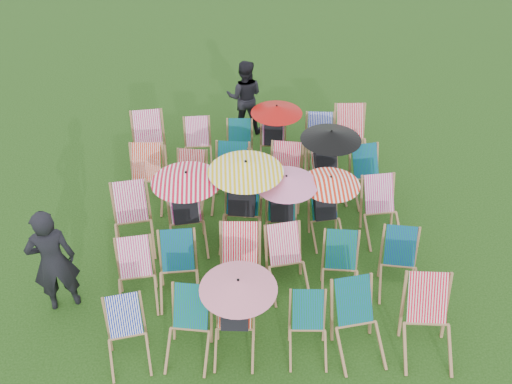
{
  "coord_description": "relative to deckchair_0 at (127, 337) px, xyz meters",
  "views": [
    {
      "loc": [
        -0.49,
        -7.17,
        6.61
      ],
      "look_at": [
        -0.07,
        0.2,
        0.9
      ],
      "focal_mm": 40.0,
      "sensor_mm": 36.0,
      "label": 1
    }
  ],
  "objects": [
    {
      "name": "deckchair_29",
      "position": [
        3.91,
        4.65,
        0.09
      ],
      "size": [
        0.71,
        0.97,
        1.02
      ],
      "rotation": [
        0.0,
        0.0,
        -0.04
      ],
      "color": "#936A44",
      "rests_on": "ground"
    },
    {
      "name": "deckchair_15",
      "position": [
        2.31,
        2.31,
        0.23
      ],
      "size": [
        1.04,
        1.08,
        1.23
      ],
      "rotation": [
        0.0,
        0.0,
        -0.04
      ],
      "color": "#936A44",
      "rests_on": "ground"
    },
    {
      "name": "deckchair_5",
      "position": [
        4.06,
        -0.09,
        0.09
      ],
      "size": [
        0.78,
        1.01,
        1.03
      ],
      "rotation": [
        0.0,
        0.0,
        -0.1
      ],
      "color": "#936A44",
      "rests_on": "ground"
    },
    {
      "name": "deckchair_18",
      "position": [
        -0.07,
        3.44,
        0.08
      ],
      "size": [
        0.71,
        0.96,
        1.0
      ],
      "rotation": [
        0.0,
        0.0,
        -0.05
      ],
      "color": "#936A44",
      "rests_on": "ground"
    },
    {
      "name": "deckchair_27",
      "position": [
        2.36,
        4.67,
        0.21
      ],
      "size": [
        1.01,
        1.06,
        1.2
      ],
      "rotation": [
        0.0,
        0.0,
        -0.06
      ],
      "color": "#936A44",
      "rests_on": "ground"
    },
    {
      "name": "ground",
      "position": [
        1.94,
        2.24,
        -0.42
      ],
      "size": [
        100.0,
        100.0,
        0.0
      ],
      "primitive_type": "plane",
      "color": "black",
      "rests_on": "ground"
    },
    {
      "name": "deckchair_1",
      "position": [
        0.82,
        0.05,
        0.03
      ],
      "size": [
        0.73,
        0.92,
        0.91
      ],
      "rotation": [
        0.0,
        0.0,
        -0.16
      ],
      "color": "#936A44",
      "rests_on": "ground"
    },
    {
      "name": "deckchair_10",
      "position": [
        3.07,
        1.06,
        0.02
      ],
      "size": [
        0.69,
        0.89,
        0.89
      ],
      "rotation": [
        0.0,
        0.0,
        -0.13
      ],
      "color": "#936A44",
      "rests_on": "ground"
    },
    {
      "name": "deckchair_2",
      "position": [
        1.46,
        0.09,
        0.23
      ],
      "size": [
        1.03,
        1.09,
        1.23
      ],
      "rotation": [
        0.0,
        0.0,
        -0.08
      ],
      "color": "#936A44",
      "rests_on": "ground"
    },
    {
      "name": "deckchair_11",
      "position": [
        3.98,
        1.08,
        0.03
      ],
      "size": [
        0.74,
        0.92,
        0.9
      ],
      "rotation": [
        0.0,
        0.0,
        -0.19
      ],
      "color": "#936A44",
      "rests_on": "ground"
    },
    {
      "name": "deckchair_14",
      "position": [
        1.64,
        2.42,
        0.35
      ],
      "size": [
        1.23,
        1.31,
        1.46
      ],
      "rotation": [
        0.0,
        0.0,
        -0.16
      ],
      "color": "#936A44",
      "rests_on": "ground"
    },
    {
      "name": "deckchair_12",
      "position": [
        -0.18,
        2.31,
        0.08
      ],
      "size": [
        0.79,
        1.0,
        0.99
      ],
      "rotation": [
        0.0,
        0.0,
        0.15
      ],
      "color": "#936A44",
      "rests_on": "ground"
    },
    {
      "name": "deckchair_20",
      "position": [
        1.46,
        3.37,
        0.09
      ],
      "size": [
        0.8,
        1.02,
        1.02
      ],
      "rotation": [
        0.0,
        0.0,
        -0.14
      ],
      "color": "#936A44",
      "rests_on": "ground"
    },
    {
      "name": "deckchair_22",
      "position": [
        3.25,
        3.51,
        0.26
      ],
      "size": [
        1.09,
        1.18,
        1.3
      ],
      "rotation": [
        0.0,
        0.0,
        0.15
      ],
      "color": "#936A44",
      "rests_on": "ground"
    },
    {
      "name": "deckchair_7",
      "position": [
        0.63,
        1.15,
        0.04
      ],
      "size": [
        0.65,
        0.88,
        0.93
      ],
      "rotation": [
        0.0,
        0.0,
        0.04
      ],
      "color": "#936A44",
      "rests_on": "ground"
    },
    {
      "name": "deckchair_25",
      "position": [
        0.83,
        4.64,
        0.01
      ],
      "size": [
        0.6,
        0.82,
        0.86
      ],
      "rotation": [
        0.0,
        0.0,
        0.04
      ],
      "color": "#936A44",
      "rests_on": "ground"
    },
    {
      "name": "deckchair_24",
      "position": [
        -0.12,
        4.59,
        0.09
      ],
      "size": [
        0.77,
        1.01,
        1.03
      ],
      "rotation": [
        0.0,
        0.0,
        0.1
      ],
      "color": "#936A44",
      "rests_on": "ground"
    },
    {
      "name": "deckchair_23",
      "position": [
        3.99,
        3.36,
        0.03
      ],
      "size": [
        0.71,
        0.91,
        0.91
      ],
      "rotation": [
        0.0,
        0.0,
        0.13
      ],
      "color": "#936A44",
      "rests_on": "ground"
    },
    {
      "name": "deckchair_26",
      "position": [
        1.66,
        4.55,
        0.0
      ],
      "size": [
        0.61,
        0.81,
        0.85
      ],
      "rotation": [
        0.0,
        0.0,
        -0.06
      ],
      "color": "#936A44",
      "rests_on": "ground"
    },
    {
      "name": "deckchair_4",
      "position": [
        3.12,
        -0.02,
        0.06
      ],
      "size": [
        0.77,
        0.97,
        0.97
      ],
      "rotation": [
        0.0,
        0.0,
        0.15
      ],
      "color": "#936A44",
      "rests_on": "ground"
    },
    {
      "name": "deckchair_8",
      "position": [
        1.55,
        1.12,
        0.09
      ],
      "size": [
        0.74,
        0.98,
        1.02
      ],
      "rotation": [
        0.0,
        0.0,
        -0.07
      ],
      "color": "#936A44",
      "rests_on": "ground"
    },
    {
      "name": "deckchair_19",
      "position": [
        0.71,
        3.37,
        0.03
      ],
      "size": [
        0.73,
        0.92,
        0.91
      ],
      "rotation": [
        0.0,
        0.0,
        -0.16
      ],
      "color": "#936A44",
      "rests_on": "ground"
    },
    {
      "name": "deckchair_3",
      "position": [
        2.44,
        -0.03,
        -0.01
      ],
      "size": [
        0.59,
        0.79,
        0.82
      ],
      "rotation": [
        0.0,
        0.0,
        -0.06
      ],
      "color": "#936A44",
      "rests_on": "ground"
    },
    {
      "name": "person_left",
      "position": [
        -1.1,
        1.01,
        0.47
      ],
      "size": [
        0.75,
        0.6,
        1.79
      ],
      "primitive_type": "imported",
      "rotation": [
        0.0,
        0.0,
        3.44
      ],
      "color": "black",
      "rests_on": "ground"
    },
    {
      "name": "deckchair_17",
      "position": [
        4.0,
        2.33,
        0.06
      ],
      "size": [
        0.71,
        0.93,
        0.96
      ],
      "rotation": [
        0.0,
        0.0,
        0.09
      ],
      "color": "#936A44",
      "rests_on": "ground"
    },
    {
      "name": "person_rear",
      "position": [
        1.82,
        5.87,
        0.39
      ],
      "size": [
        0.86,
        0.71,
        1.63
      ],
      "primitive_type": "imported",
      "rotation": [
        0.0,
        0.0,
        3.02
      ],
      "color": "black",
      "rests_on": "ground"
    },
    {
      "name": "deckchair_16",
      "position": [
        3.06,
        2.33,
        0.2
      ],
      "size": [
        0.98,
        1.05,
        1.17
      ],
      "rotation": [
        0.0,
        0.0,
        0.12
      ],
      "color": "#936A44",
      "rests_on": "ground"
    },
    {
      "name": "deckchair_13",
      "position": [
        0.73,
        2.32,
        0.29
      ],
      "size": [
        1.14,
        1.22,
        1.35
      ],
      "rotation": [
        0.0,
        0.0,
        0.13
      ],
      "color": "#936A44",
      "rests_on": "ground"
    },
    {
      "name": "deckchair_28",
      "position": [
        3.26,
        4.53,
        0.05
      ],
      "size": [
        0.7,
        0.92,
        0.93
      ],
      "rotation": [
        0.0,
        0.0,
        -0.1
      ],
      "color": "#936A44",
      "rests_on": "ground"
    },
    {
      "name": "deckchair_6",
      "position": [
        0.01,
        1.07,
        0.03
      ],
      "size": [
        0.69,
        0.89,
        0.9
      ],
      "rotation": [
        0.0,
        0.0,
        0.12
      ],
      "color": "#936A44",
      "rests_on": "ground"
    },
    {
      "name": "deckchair_21",
      "position": [
        2.45,
        3.4,
        0.06
      ],
      "size": [
        0.79,
        0.99,
        0.97
      ],
      "rotation": [
        0.0,
        0.0,
        -0.18
      ],
      "color": "#936A44",
      "rests_on": "ground"
    },
    {
      "name": "deckchair_0",
      "position": [
        0.0,
        0.0,
        0.0
      ],
      "size": [
        0.69,
        0.86,
        0.84
      ],
      "rotation": [
        0.0,
        0.0,
        0.18
      ],
      "color": "#936A44",
      "rests_on": "ground"
    },
    {
      "name": "deckchair_9",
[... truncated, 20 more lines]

